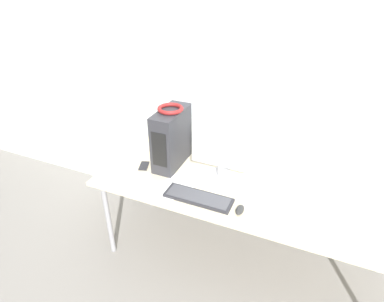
{
  "coord_description": "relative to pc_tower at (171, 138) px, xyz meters",
  "views": [
    {
      "loc": [
        0.36,
        -1.44,
        2.14
      ],
      "look_at": [
        -0.45,
        0.41,
        0.95
      ],
      "focal_mm": 30.0,
      "sensor_mm": 36.0,
      "label": 1
    }
  ],
  "objects": [
    {
      "name": "ground_plane",
      "position": [
        0.65,
        -0.49,
        -0.98
      ],
      "size": [
        14.0,
        14.0,
        0.0
      ],
      "primitive_type": "plane",
      "color": "gray"
    },
    {
      "name": "headphones",
      "position": [
        0.0,
        0.0,
        0.24
      ],
      "size": [
        0.19,
        0.19,
        0.03
      ],
      "color": "maroon",
      "rests_on": "pc_tower"
    },
    {
      "name": "cell_phone",
      "position": [
        -0.18,
        -0.13,
        -0.22
      ],
      "size": [
        0.1,
        0.14,
        0.01
      ],
      "rotation": [
        0.0,
        0.0,
        0.32
      ],
      "color": "#232328",
      "rests_on": "desk"
    },
    {
      "name": "mouse",
      "position": [
        0.66,
        -0.35,
        -0.21
      ],
      "size": [
        0.05,
        0.1,
        0.03
      ],
      "color": "#2D2D2D",
      "rests_on": "desk"
    },
    {
      "name": "wall_back",
      "position": [
        0.65,
        0.46,
        0.37
      ],
      "size": [
        8.0,
        0.07,
        2.7
      ],
      "color": "silver",
      "rests_on": "ground_plane"
    },
    {
      "name": "pc_tower",
      "position": [
        0.0,
        0.0,
        0.0
      ],
      "size": [
        0.17,
        0.4,
        0.46
      ],
      "color": "#2D2D33",
      "rests_on": "desk"
    },
    {
      "name": "desk",
      "position": [
        0.65,
        -0.08,
        -0.27
      ],
      "size": [
        2.23,
        0.82,
        0.75
      ],
      "color": "beige",
      "rests_on": "ground_plane"
    },
    {
      "name": "keyboard",
      "position": [
        0.36,
        -0.33,
        -0.22
      ],
      "size": [
        0.47,
        0.15,
        0.02
      ],
      "color": "#28282D",
      "rests_on": "desk"
    },
    {
      "name": "monitor_main",
      "position": [
        0.41,
        -0.02,
        0.0
      ],
      "size": [
        0.45,
        0.21,
        0.44
      ],
      "color": "#B7B7BC",
      "rests_on": "desk"
    },
    {
      "name": "paper_sheet_front",
      "position": [
        0.14,
        -0.31,
        -0.23
      ],
      "size": [
        0.3,
        0.35,
        0.0
      ],
      "rotation": [
        0.0,
        0.0,
        -0.34
      ],
      "color": "white",
      "rests_on": "desk"
    }
  ]
}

